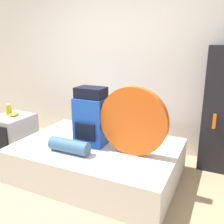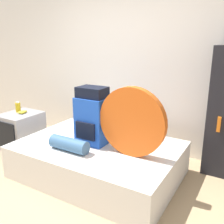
# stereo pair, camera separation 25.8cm
# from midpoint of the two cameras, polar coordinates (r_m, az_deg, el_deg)

# --- Properties ---
(ground_plane) EXTENTS (16.00, 16.00, 0.00)m
(ground_plane) POSITION_cam_midpoint_polar(r_m,az_deg,el_deg) (2.91, -10.45, -19.41)
(ground_plane) COLOR tan
(wall_back) EXTENTS (8.00, 0.05, 2.60)m
(wall_back) POSITION_cam_midpoint_polar(r_m,az_deg,el_deg) (3.94, 6.42, 10.50)
(wall_back) COLOR white
(wall_back) RESTS_ON ground_plane
(bed) EXTENTS (1.98, 1.36, 0.42)m
(bed) POSITION_cam_midpoint_polar(r_m,az_deg,el_deg) (3.25, -0.85, -10.77)
(bed) COLOR silver
(bed) RESTS_ON ground_plane
(backpack) EXTENTS (0.38, 0.30, 0.72)m
(backpack) POSITION_cam_midpoint_polar(r_m,az_deg,el_deg) (3.08, -2.21, -1.11)
(backpack) COLOR blue
(backpack) RESTS_ON bed
(tent_bag) EXTENTS (0.79, 0.09, 0.79)m
(tent_bag) POSITION_cam_midpoint_polar(r_m,az_deg,el_deg) (2.76, 7.25, -2.30)
(tent_bag) COLOR #E05B19
(tent_bag) RESTS_ON bed
(sleeping_roll) EXTENTS (0.49, 0.16, 0.16)m
(sleeping_roll) POSITION_cam_midpoint_polar(r_m,az_deg,el_deg) (2.97, -7.34, -7.39)
(sleeping_roll) COLOR #3D668E
(sleeping_roll) RESTS_ON bed
(television) EXTENTS (0.52, 0.60, 0.57)m
(television) POSITION_cam_midpoint_polar(r_m,az_deg,el_deg) (4.21, -18.33, -4.08)
(television) COLOR #939399
(television) RESTS_ON ground_plane
(canister) EXTENTS (0.08, 0.08, 0.17)m
(canister) POSITION_cam_midpoint_polar(r_m,az_deg,el_deg) (4.21, -19.07, 1.03)
(canister) COLOR gold
(canister) RESTS_ON television
(banana_bunch) EXTENTS (0.13, 0.16, 0.04)m
(banana_bunch) POSITION_cam_midpoint_polar(r_m,az_deg,el_deg) (4.14, -17.99, -0.01)
(banana_bunch) COLOR yellow
(banana_bunch) RESTS_ON television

